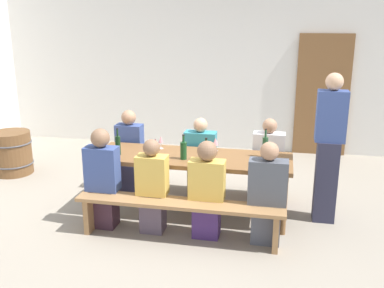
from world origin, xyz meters
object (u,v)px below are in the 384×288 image
Objects in this scene: bench_far at (202,168)px; seated_guest_far_2 at (268,164)px; wine_bottle_0 at (183,150)px; seated_guest_near_1 at (152,188)px; bench_near at (179,209)px; wine_bottle_3 at (118,145)px; wine_glass_0 at (155,142)px; wine_glass_2 at (161,140)px; standing_host at (328,151)px; wine_bottle_2 at (206,155)px; seated_guest_near_0 at (103,180)px; seated_guest_far_1 at (200,161)px; wine_barrel at (12,153)px; seated_guest_near_3 at (267,196)px; tasting_table at (192,162)px; wine_bottle_1 at (265,146)px; seated_guest_near_2 at (207,192)px; wooden_door at (322,96)px; wine_glass_1 at (215,142)px; seated_guest_far_0 at (130,153)px.

seated_guest_far_2 is (0.89, -0.15, 0.17)m from bench_far.
seated_guest_near_1 is (-0.27, -0.41, -0.35)m from wine_bottle_0.
bench_near is 1.17m from wine_bottle_3.
wine_glass_0 is 1.48m from seated_guest_far_2.
standing_host reaches higher than wine_glass_2.
wine_bottle_0 is 0.28× the size of seated_guest_near_1.
bench_far is 1.14m from wine_bottle_2.
seated_guest_near_0 reaches higher than seated_guest_far_1.
wine_bottle_3 is at bearing -24.97° from wine_barrel.
seated_guest_near_3 is (1.86, -0.00, -0.03)m from seated_guest_near_0.
wine_bottle_3 is (-0.82, 0.01, 0.01)m from wine_bottle_0.
seated_guest_far_2 is at bearing 31.34° from tasting_table.
seated_guest_far_2 is (0.03, 0.41, -0.35)m from wine_bottle_1.
wine_bottle_2 is at bearing 12.50° from seated_guest_near_2.
wine_glass_2 reaches higher than bench_far.
wine_bottle_1 reaches higher than wine_bottle_3.
wine_bottle_1 is (0.86, 0.83, 0.52)m from bench_near.
wine_bottle_2 is 0.27× the size of seated_guest_near_0.
seated_guest_far_2 is at bearing -29.46° from standing_host.
wooden_door is 3.02m from wine_glass_1.
seated_guest_near_1 is at bearing 30.66° from seated_guest_far_0.
bench_far is 2.08× the size of seated_guest_far_1.
wine_bottle_1 reaches higher than bench_near.
wine_bottle_0 is 1.23m from seated_guest_far_2.
standing_host reaches higher than wine_barrel.
bench_near is 13.77× the size of wine_glass_1.
seated_guest_far_0 reaches higher than tasting_table.
wine_glass_2 is 1.42m from seated_guest_far_2.
tasting_table is 15.62× the size of wine_glass_0.
wine_glass_0 is 0.09× the size of standing_host.
wine_glass_1 is at bearing -60.03° from bench_far.
seated_guest_far_0 is 1.06× the size of seated_guest_far_1.
seated_guest_near_0 reaches higher than wine_bottle_2.
wine_bottle_2 is (0.22, 0.39, 0.51)m from bench_near.
tasting_table is 2.11× the size of seated_guest_near_3.
wine_glass_2 is at bearing -54.34° from seated_guest_far_1.
seated_guest_near_0 reaches higher than bench_far.
seated_guest_far_1 is at bearing 89.97° from tasting_table.
tasting_table is 0.66m from seated_guest_near_1.
seated_guest_far_1 is (0.50, 0.41, -0.34)m from wine_glass_0.
seated_guest_near_3 is (0.93, -0.54, -0.15)m from tasting_table.
wine_glass_1 reaches higher than tasting_table.
bench_near is 1.12m from wine_glass_1.
wine_glass_2 is (-0.67, 0.52, -0.01)m from wine_bottle_2.
standing_host is (0.69, -0.39, 0.34)m from seated_guest_far_2.
wine_glass_0 is at bearing -73.71° from seated_guest_far_2.
seated_guest_far_1 is (0.07, 0.68, -0.35)m from wine_bottle_0.
wine_barrel is at bearing -99.13° from seated_guest_far_0.
bench_far is 14.96× the size of wine_glass_0.
seated_guest_far_0 reaches higher than bench_near.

